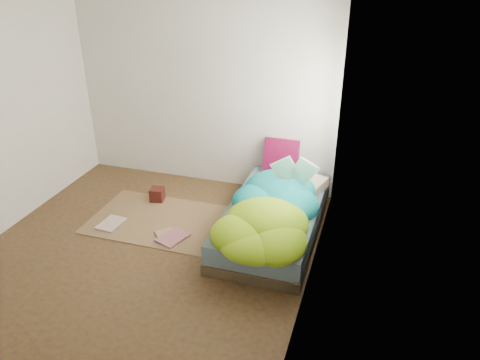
{
  "coord_description": "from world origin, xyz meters",
  "views": [
    {
      "loc": [
        2.22,
        -3.74,
        2.97
      ],
      "look_at": [
        0.81,
        0.75,
        0.59
      ],
      "focal_mm": 35.0,
      "sensor_mm": 36.0,
      "label": 1
    }
  ],
  "objects_px": {
    "pillow_magenta": "(281,156)",
    "open_book": "(295,163)",
    "floor_book_a": "(103,222)",
    "bed": "(274,219)",
    "wooden_box": "(157,194)",
    "floor_book_b": "(165,234)"
  },
  "relations": [
    {
      "from": "pillow_magenta",
      "to": "open_book",
      "type": "relative_size",
      "value": 1.03
    },
    {
      "from": "bed",
      "to": "floor_book_a",
      "type": "xyz_separation_m",
      "value": [
        -1.98,
        -0.43,
        -0.14
      ]
    },
    {
      "from": "floor_book_a",
      "to": "floor_book_b",
      "type": "bearing_deg",
      "value": 2.76
    },
    {
      "from": "pillow_magenta",
      "to": "open_book",
      "type": "height_order",
      "value": "open_book"
    },
    {
      "from": "open_book",
      "to": "floor_book_a",
      "type": "height_order",
      "value": "open_book"
    },
    {
      "from": "pillow_magenta",
      "to": "wooden_box",
      "type": "height_order",
      "value": "pillow_magenta"
    },
    {
      "from": "floor_book_a",
      "to": "open_book",
      "type": "bearing_deg",
      "value": 21.33
    },
    {
      "from": "open_book",
      "to": "floor_book_b",
      "type": "distance_m",
      "value": 1.67
    },
    {
      "from": "wooden_box",
      "to": "floor_book_a",
      "type": "height_order",
      "value": "wooden_box"
    },
    {
      "from": "bed",
      "to": "pillow_magenta",
      "type": "distance_m",
      "value": 1.0
    },
    {
      "from": "bed",
      "to": "floor_book_b",
      "type": "relative_size",
      "value": 5.84
    },
    {
      "from": "pillow_magenta",
      "to": "floor_book_a",
      "type": "xyz_separation_m",
      "value": [
        -1.84,
        -1.34,
        -0.53
      ]
    },
    {
      "from": "floor_book_a",
      "to": "pillow_magenta",
      "type": "bearing_deg",
      "value": 40.83
    },
    {
      "from": "pillow_magenta",
      "to": "floor_book_b",
      "type": "distance_m",
      "value": 1.79
    },
    {
      "from": "wooden_box",
      "to": "floor_book_a",
      "type": "bearing_deg",
      "value": -118.38
    },
    {
      "from": "bed",
      "to": "open_book",
      "type": "distance_m",
      "value": 0.69
    },
    {
      "from": "wooden_box",
      "to": "floor_book_b",
      "type": "xyz_separation_m",
      "value": [
        0.45,
        -0.72,
        -0.07
      ]
    },
    {
      "from": "floor_book_a",
      "to": "floor_book_b",
      "type": "relative_size",
      "value": 0.96
    },
    {
      "from": "bed",
      "to": "floor_book_b",
      "type": "distance_m",
      "value": 1.25
    },
    {
      "from": "bed",
      "to": "pillow_magenta",
      "type": "bearing_deg",
      "value": 98.49
    },
    {
      "from": "wooden_box",
      "to": "open_book",
      "type": "bearing_deg",
      "value": -1.73
    },
    {
      "from": "pillow_magenta",
      "to": "floor_book_b",
      "type": "xyz_separation_m",
      "value": [
        -1.02,
        -1.37,
        -0.53
      ]
    }
  ]
}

